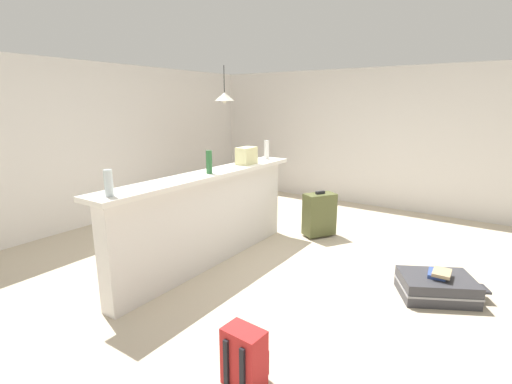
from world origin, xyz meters
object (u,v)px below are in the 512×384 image
(bottle_clear, at_px, (109,183))
(bottle_white, at_px, (267,150))
(suitcase_upright_olive, at_px, (319,214))
(dining_table, at_px, (228,175))
(book_stack, at_px, (439,273))
(pendant_lamp, at_px, (224,97))
(grocery_bag, at_px, (246,156))
(backpack_red, at_px, (245,358))
(dining_chair_near_partition, at_px, (248,186))
(suitcase_flat_charcoal, at_px, (437,287))
(bottle_green, at_px, (209,162))

(bottle_clear, distance_m, bottle_white, 2.58)
(bottle_clear, xyz_separation_m, suitcase_upright_olive, (2.91, -0.63, -0.89))
(dining_table, relative_size, book_stack, 4.30)
(bottle_white, bearing_deg, dining_table, 61.84)
(bottle_clear, height_order, suitcase_upright_olive, bottle_clear)
(pendant_lamp, distance_m, book_stack, 4.32)
(grocery_bag, bearing_deg, pendant_lamp, 47.44)
(grocery_bag, height_order, backpack_red, grocery_bag)
(pendant_lamp, height_order, backpack_red, pendant_lamp)
(dining_chair_near_partition, height_order, suitcase_flat_charcoal, dining_chair_near_partition)
(backpack_red, bearing_deg, grocery_bag, 35.28)
(bottle_white, height_order, dining_table, bottle_white)
(bottle_white, bearing_deg, pendant_lamp, 61.86)
(dining_table, xyz_separation_m, suitcase_upright_olive, (-0.32, -1.91, -0.32))
(pendant_lamp, bearing_deg, suitcase_upright_olive, -100.43)
(dining_table, bearing_deg, pendant_lamp, 62.14)
(dining_table, xyz_separation_m, book_stack, (-1.28, -3.64, -0.39))
(bottle_green, relative_size, dining_table, 0.24)
(pendant_lamp, distance_m, suitcase_upright_olive, 2.63)
(grocery_bag, distance_m, dining_chair_near_partition, 1.53)
(suitcase_upright_olive, relative_size, book_stack, 2.62)
(bottle_white, bearing_deg, bottle_green, -176.84)
(dining_table, bearing_deg, dining_chair_near_partition, -97.84)
(dining_chair_near_partition, relative_size, backpack_red, 2.21)
(dining_chair_near_partition, distance_m, book_stack, 3.39)
(bottle_green, bearing_deg, suitcase_upright_olive, -20.89)
(grocery_bag, xyz_separation_m, book_stack, (-0.09, -2.39, -0.96))
(suitcase_flat_charcoal, bearing_deg, grocery_bag, 87.74)
(dining_chair_near_partition, distance_m, pendant_lamp, 1.58)
(dining_table, xyz_separation_m, backpack_red, (-3.30, -2.75, -0.44))
(bottle_green, relative_size, dining_chair_near_partition, 0.28)
(pendant_lamp, xyz_separation_m, backpack_red, (-3.35, -2.84, -1.79))
(bottle_clear, relative_size, grocery_bag, 0.88)
(grocery_bag, height_order, book_stack, grocery_bag)
(suitcase_flat_charcoal, bearing_deg, bottle_white, 75.47)
(grocery_bag, height_order, suitcase_flat_charcoal, grocery_bag)
(suitcase_upright_olive, distance_m, backpack_red, 3.10)
(backpack_red, bearing_deg, bottle_white, 30.01)
(bottle_clear, xyz_separation_m, dining_table, (3.23, 1.29, -0.58))
(bottle_green, xyz_separation_m, dining_table, (1.96, 1.29, -0.59))
(bottle_clear, relative_size, backpack_red, 0.55)
(bottle_white, relative_size, suitcase_flat_charcoal, 0.30)
(suitcase_flat_charcoal, distance_m, suitcase_upright_olive, 1.98)
(suitcase_flat_charcoal, bearing_deg, dining_chair_near_partition, 68.96)
(bottle_white, xyz_separation_m, dining_chair_near_partition, (0.59, 0.74, -0.73))
(bottle_clear, height_order, book_stack, bottle_clear)
(dining_chair_near_partition, relative_size, suitcase_flat_charcoal, 1.05)
(book_stack, bearing_deg, suitcase_upright_olive, 61.04)
(bottle_white, bearing_deg, suitcase_flat_charcoal, -104.53)
(bottle_clear, bearing_deg, bottle_white, 1.51)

